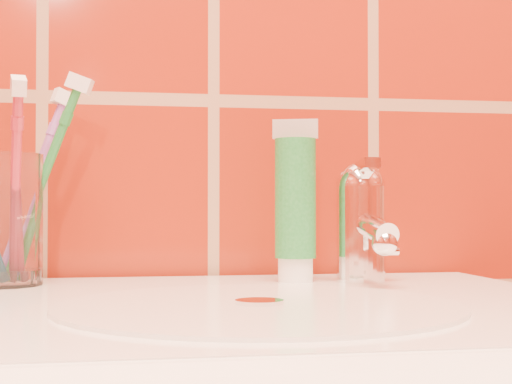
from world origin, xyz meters
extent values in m
cylinder|color=silver|center=(0.00, 0.91, 0.85)|extent=(0.30, 0.30, 0.00)
cylinder|color=white|center=(0.00, 0.91, 0.85)|extent=(0.04, 0.04, 0.00)
cylinder|color=white|center=(-0.21, 1.11, 0.91)|extent=(0.08, 0.08, 0.12)
cylinder|color=white|center=(0.07, 1.11, 0.86)|extent=(0.03, 0.03, 0.02)
cylinder|color=#1B722E|center=(0.07, 1.11, 0.93)|extent=(0.04, 0.04, 0.12)
cube|color=beige|center=(0.07, 1.11, 1.00)|extent=(0.05, 0.01, 0.02)
cylinder|color=white|center=(0.14, 1.09, 0.90)|extent=(0.05, 0.05, 0.09)
sphere|color=white|center=(0.14, 1.09, 0.94)|extent=(0.05, 0.05, 0.05)
cylinder|color=white|center=(0.14, 1.06, 0.91)|extent=(0.02, 0.09, 0.03)
cube|color=white|center=(0.14, 1.08, 0.96)|extent=(0.02, 0.06, 0.01)
camera|label=1|loc=(-0.10, 0.34, 0.92)|focal=55.00mm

